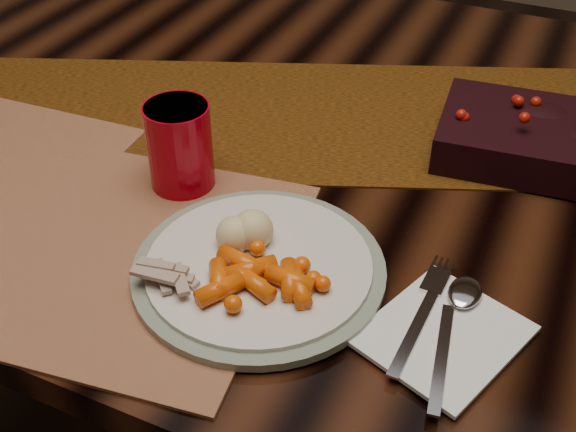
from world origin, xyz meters
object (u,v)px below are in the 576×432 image
at_px(mashed_potatoes, 240,221).
at_px(napkin, 443,335).
at_px(baby_carrots, 255,290).
at_px(turkey_shreds, 167,274).
at_px(dinner_plate, 259,268).
at_px(dining_table, 355,331).
at_px(centerpiece, 574,140).
at_px(red_cup, 180,146).
at_px(placemat_main, 73,240).

height_order(mashed_potatoes, napkin, mashed_potatoes).
bearing_deg(baby_carrots, turkey_shreds, -171.74).
height_order(dinner_plate, mashed_potatoes, mashed_potatoes).
bearing_deg(napkin, turkey_shreds, -148.58).
relative_size(dining_table, centerpiece, 5.55).
distance_m(centerpiece, turkey_shreds, 0.53).
bearing_deg(turkey_shreds, red_cup, 116.43).
bearing_deg(centerpiece, napkin, -100.82).
bearing_deg(dining_table, napkin, -59.96).
height_order(dining_table, dinner_plate, dinner_plate).
xyz_separation_m(dinner_plate, turkey_shreds, (-0.07, -0.06, 0.02)).
bearing_deg(red_cup, dining_table, 48.51).
distance_m(dinner_plate, mashed_potatoes, 0.05).
height_order(dining_table, mashed_potatoes, mashed_potatoes).
bearing_deg(mashed_potatoes, napkin, -8.52).
height_order(baby_carrots, turkey_shreds, baby_carrots).
relative_size(dinner_plate, turkey_shreds, 3.91).
relative_size(placemat_main, turkey_shreds, 7.00).
height_order(dinner_plate, turkey_shreds, turkey_shreds).
height_order(dining_table, baby_carrots, baby_carrots).
distance_m(centerpiece, baby_carrots, 0.46).
height_order(centerpiece, dinner_plate, centerpiece).
height_order(dining_table, placemat_main, placemat_main).
bearing_deg(dinner_plate, napkin, -2.16).
xyz_separation_m(centerpiece, dinner_plate, (-0.26, -0.35, -0.02)).
distance_m(dining_table, red_cup, 0.50).
xyz_separation_m(dinner_plate, baby_carrots, (0.02, -0.05, 0.02)).
distance_m(dining_table, napkin, 0.52).
bearing_deg(baby_carrots, dinner_plate, 112.87).
bearing_deg(napkin, red_cup, -177.81).
xyz_separation_m(placemat_main, baby_carrots, (0.23, -0.01, 0.03)).
bearing_deg(mashed_potatoes, red_cup, 146.52).
xyz_separation_m(baby_carrots, mashed_potatoes, (-0.05, 0.07, 0.01)).
relative_size(turkey_shreds, napkin, 0.47).
distance_m(mashed_potatoes, red_cup, 0.14).
bearing_deg(dinner_plate, dining_table, 86.50).
bearing_deg(dinner_plate, mashed_potatoes, 141.50).
xyz_separation_m(placemat_main, turkey_shreds, (0.14, -0.03, 0.02)).
relative_size(centerpiece, mashed_potatoes, 4.00).
xyz_separation_m(placemat_main, napkin, (0.41, 0.03, 0.00)).
relative_size(dining_table, placemat_main, 3.85).
bearing_deg(turkey_shreds, placemat_main, 169.65).
bearing_deg(red_cup, mashed_potatoes, -33.48).
height_order(centerpiece, baby_carrots, centerpiece).
height_order(dining_table, centerpiece, centerpiece).
height_order(baby_carrots, red_cup, red_cup).
bearing_deg(dining_table, red_cup, -131.49).
height_order(placemat_main, napkin, napkin).
xyz_separation_m(napkin, red_cup, (-0.35, 0.11, 0.05)).
xyz_separation_m(centerpiece, turkey_shreds, (-0.33, -0.41, -0.01)).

